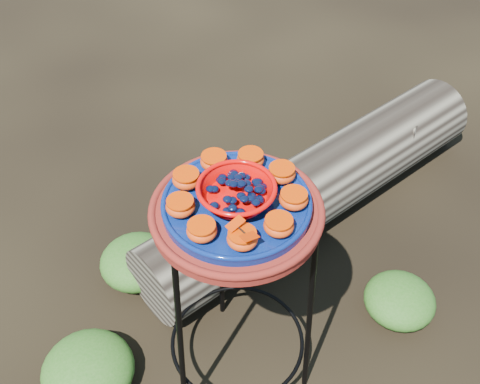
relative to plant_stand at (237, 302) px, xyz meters
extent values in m
plane|color=black|center=(0.00, 0.00, -0.35)|extent=(60.00, 60.00, 0.00)
cylinder|color=maroon|center=(0.00, 0.00, 0.37)|extent=(0.41, 0.41, 0.03)
cylinder|color=#02144E|center=(0.00, 0.00, 0.40)|extent=(0.35, 0.35, 0.02)
ellipsoid|color=red|center=(-0.02, -0.13, 0.43)|extent=(0.07, 0.07, 0.04)
ellipsoid|color=red|center=(0.07, -0.11, 0.43)|extent=(0.07, 0.07, 0.04)
ellipsoid|color=red|center=(0.13, -0.04, 0.43)|extent=(0.07, 0.07, 0.04)
ellipsoid|color=red|center=(0.12, 0.05, 0.43)|extent=(0.07, 0.07, 0.04)
ellipsoid|color=red|center=(0.06, 0.12, 0.43)|extent=(0.07, 0.07, 0.04)
ellipsoid|color=red|center=(-0.03, 0.13, 0.43)|extent=(0.07, 0.07, 0.04)
ellipsoid|color=red|center=(-0.10, 0.08, 0.43)|extent=(0.07, 0.07, 0.04)
ellipsoid|color=red|center=(-0.13, 0.00, 0.43)|extent=(0.07, 0.07, 0.04)
ellipsoid|color=red|center=(-0.10, -0.09, 0.43)|extent=(0.07, 0.07, 0.04)
ellipsoid|color=#1D5011|center=(-0.46, 0.06, -0.28)|extent=(0.29, 0.29, 0.14)
ellipsoid|color=#1D5011|center=(0.59, 0.07, -0.29)|extent=(0.25, 0.25, 0.12)
ellipsoid|color=#1D5011|center=(-0.26, 0.46, -0.28)|extent=(0.27, 0.27, 0.13)
camera|label=1|loc=(-0.23, -0.96, 1.41)|focal=45.00mm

